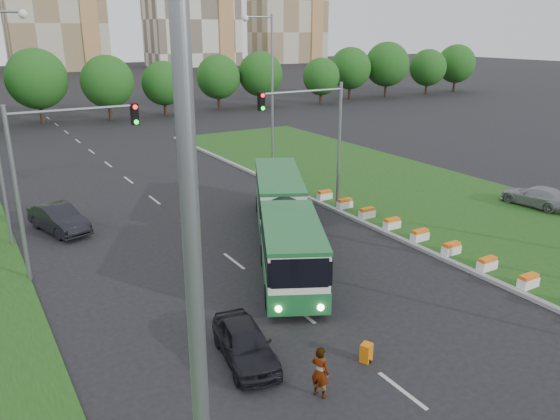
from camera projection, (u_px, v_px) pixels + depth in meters
ground at (357, 294)px, 23.80m from camera, size 360.00×360.00×0.00m
grass_median at (434, 200)px, 36.67m from camera, size 14.00×60.00×0.15m
median_kerb at (352, 217)px, 33.24m from camera, size 0.30×60.00×0.18m
lane_markings at (145, 193)px, 38.57m from camera, size 0.20×100.00×0.01m
flower_planters at (435, 241)px, 28.50m from camera, size 1.10×20.30×0.60m
traffic_mast_median at (318, 129)px, 32.59m from camera, size 5.76×0.32×8.00m
traffic_mast_left at (52, 162)px, 24.32m from camera, size 5.76×0.32×8.00m
street_lamps at (197, 130)px, 28.56m from camera, size 36.00×60.00×12.00m
tree_line at (155, 81)px, 71.95m from camera, size 120.00×8.00×9.00m
midrise_east at (288, 1)px, 183.52m from camera, size 24.00×14.00×40.00m
articulated_bus at (277, 219)px, 28.33m from camera, size 2.50×16.01×2.64m
car_left_near at (245, 343)px, 18.87m from camera, size 2.26×4.19×1.36m
car_left_far at (59, 219)px, 30.96m from camera, size 2.87×4.93×1.54m
car_median at (537, 196)px, 35.00m from camera, size 2.28×4.69×1.31m
pedestrian at (320, 372)px, 16.95m from camera, size 0.63×0.75×1.74m
shopping_trolley at (366, 353)px, 18.91m from camera, size 0.39×0.41×0.67m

